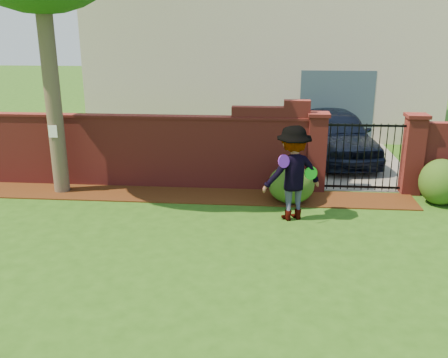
# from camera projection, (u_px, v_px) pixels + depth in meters

# --- Properties ---
(ground) EXTENTS (80.00, 80.00, 0.01)m
(ground) POSITION_uv_depth(u_px,v_px,m) (190.00, 264.00, 8.14)
(ground) COLOR #254F13
(ground) RESTS_ON ground
(mulch_bed) EXTENTS (11.10, 1.08, 0.03)m
(mulch_bed) POSITION_uv_depth(u_px,v_px,m) (172.00, 195.00, 11.38)
(mulch_bed) COLOR #381B0A
(mulch_bed) RESTS_ON ground
(brick_wall) EXTENTS (8.70, 0.31, 2.16)m
(brick_wall) POSITION_uv_depth(u_px,v_px,m) (132.00, 149.00, 11.82)
(brick_wall) COLOR maroon
(brick_wall) RESTS_ON ground
(pillar_left) EXTENTS (0.50, 0.50, 1.88)m
(pillar_left) POSITION_uv_depth(u_px,v_px,m) (317.00, 152.00, 11.45)
(pillar_left) COLOR maroon
(pillar_left) RESTS_ON ground
(pillar_right) EXTENTS (0.50, 0.50, 1.88)m
(pillar_right) POSITION_uv_depth(u_px,v_px,m) (413.00, 154.00, 11.27)
(pillar_right) COLOR maroon
(pillar_right) RESTS_ON ground
(iron_gate) EXTENTS (1.78, 0.03, 1.60)m
(iron_gate) POSITION_uv_depth(u_px,v_px,m) (364.00, 157.00, 11.39)
(iron_gate) COLOR black
(iron_gate) RESTS_ON ground
(driveway) EXTENTS (3.20, 8.00, 0.01)m
(driveway) POSITION_uv_depth(u_px,v_px,m) (338.00, 150.00, 15.45)
(driveway) COLOR slate
(driveway) RESTS_ON ground
(house) EXTENTS (12.40, 6.40, 6.30)m
(house) POSITION_uv_depth(u_px,v_px,m) (263.00, 43.00, 18.50)
(house) COLOR beige
(house) RESTS_ON ground
(car) EXTENTS (2.42, 4.59, 1.49)m
(car) POSITION_uv_depth(u_px,v_px,m) (338.00, 136.00, 14.05)
(car) COLOR black
(car) RESTS_ON ground
(paper_notice) EXTENTS (0.20, 0.01, 0.28)m
(paper_notice) POSITION_uv_depth(u_px,v_px,m) (53.00, 131.00, 11.03)
(paper_notice) COLOR white
(paper_notice) RESTS_ON tree
(shrub_left) EXTENTS (1.03, 1.03, 0.84)m
(shrub_left) POSITION_uv_depth(u_px,v_px,m) (291.00, 184.00, 10.84)
(shrub_left) COLOR #1D4615
(shrub_left) RESTS_ON ground
(shrub_middle) EXTENTS (0.93, 0.93, 1.02)m
(shrub_middle) POSITION_uv_depth(u_px,v_px,m) (441.00, 182.00, 10.71)
(shrub_middle) COLOR #1D4615
(shrub_middle) RESTS_ON ground
(man) EXTENTS (1.43, 1.15, 1.93)m
(man) POSITION_uv_depth(u_px,v_px,m) (293.00, 174.00, 9.74)
(man) COLOR gray
(man) RESTS_ON ground
(frisbee_purple) EXTENTS (0.25, 0.21, 0.26)m
(frisbee_purple) POSITION_uv_depth(u_px,v_px,m) (284.00, 161.00, 9.29)
(frisbee_purple) COLOR purple
(frisbee_purple) RESTS_ON man
(frisbee_green) EXTENTS (0.27, 0.14, 0.27)m
(frisbee_green) POSITION_uv_depth(u_px,v_px,m) (311.00, 173.00, 9.72)
(frisbee_green) COLOR #17B21A
(frisbee_green) RESTS_ON man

